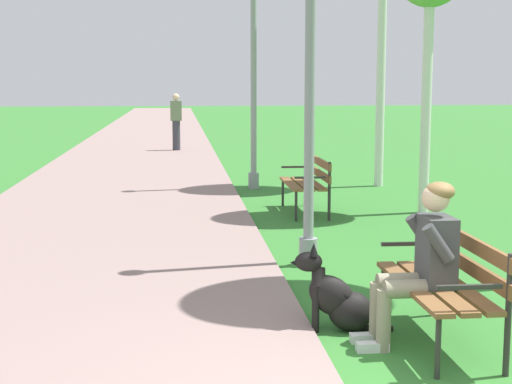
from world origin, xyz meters
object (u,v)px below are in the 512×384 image
(park_bench_mid, at_px, (309,180))
(person_seated_on_near_bench, at_px, (422,258))
(lamp_post_mid, at_px, (254,55))
(lamp_post_near, at_px, (310,74))
(park_bench_near, at_px, (447,278))
(dog_black, at_px, (338,299))
(pedestrian_distant, at_px, (176,122))

(park_bench_mid, bearing_deg, person_seated_on_near_bench, -91.63)
(person_seated_on_near_bench, xyz_separation_m, lamp_post_mid, (-0.39, 8.66, 1.78))
(park_bench_mid, height_order, person_seated_on_near_bench, person_seated_on_near_bench)
(park_bench_mid, bearing_deg, lamp_post_near, -99.82)
(park_bench_near, xyz_separation_m, park_bench_mid, (-0.04, 5.92, 0.00))
(person_seated_on_near_bench, distance_m, lamp_post_mid, 8.85)
(park_bench_near, bearing_deg, park_bench_mid, 90.36)
(lamp_post_mid, bearing_deg, dog_black, -91.08)
(dog_black, relative_size, lamp_post_near, 0.21)
(lamp_post_mid, bearing_deg, lamp_post_near, -90.12)
(lamp_post_near, distance_m, pedestrian_distant, 14.12)
(person_seated_on_near_bench, relative_size, lamp_post_mid, 0.26)
(park_bench_near, xyz_separation_m, person_seated_on_near_bench, (-0.21, -0.03, 0.17))
(lamp_post_near, relative_size, pedestrian_distant, 2.41)
(park_bench_mid, relative_size, lamp_post_near, 0.38)
(dog_black, height_order, pedestrian_distant, pedestrian_distant)
(person_seated_on_near_bench, distance_m, dog_black, 0.80)
(dog_black, bearing_deg, lamp_post_mid, 88.92)
(lamp_post_near, bearing_deg, pedestrian_distant, 95.77)
(park_bench_near, xyz_separation_m, dog_black, (-0.76, 0.38, -0.25))
(park_bench_mid, distance_m, pedestrian_distant, 10.86)
(park_bench_mid, height_order, pedestrian_distant, pedestrian_distant)
(person_seated_on_near_bench, height_order, dog_black, person_seated_on_near_bench)
(park_bench_near, bearing_deg, lamp_post_mid, 93.98)
(park_bench_mid, distance_m, lamp_post_near, 3.71)
(person_seated_on_near_bench, bearing_deg, pedestrian_distant, 96.25)
(dog_black, height_order, lamp_post_mid, lamp_post_mid)
(park_bench_near, bearing_deg, lamp_post_near, 103.28)
(person_seated_on_near_bench, distance_m, lamp_post_near, 2.99)
(lamp_post_mid, bearing_deg, person_seated_on_near_bench, -87.40)
(pedestrian_distant, bearing_deg, person_seated_on_near_bench, -83.75)
(person_seated_on_near_bench, bearing_deg, park_bench_mid, 88.37)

